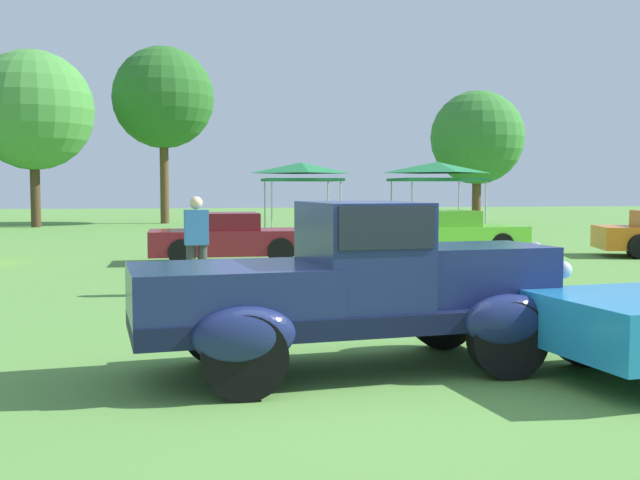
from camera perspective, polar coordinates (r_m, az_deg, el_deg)
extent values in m
plane|color=#568C3D|center=(7.50, 3.29, -10.28)|extent=(120.00, 120.00, 0.00)
cube|color=black|center=(7.67, 2.29, -5.69)|extent=(4.46, 1.95, 0.20)
cube|color=navy|center=(8.12, 10.95, -2.50)|extent=(1.72, 1.27, 0.60)
ellipsoid|color=silver|center=(8.53, 15.84, -2.41)|extent=(0.22, 0.54, 0.68)
cube|color=navy|center=(7.62, 3.13, -1.04)|extent=(1.19, 1.49, 1.04)
cube|color=black|center=(7.60, 3.14, 1.21)|extent=(1.10, 1.51, 0.40)
cube|color=navy|center=(7.32, -6.80, -3.80)|extent=(2.03, 1.62, 0.48)
ellipsoid|color=navy|center=(8.84, 9.14, -4.44)|extent=(0.96, 0.47, 0.52)
ellipsoid|color=navy|center=(7.58, 13.92, -5.91)|extent=(0.96, 0.47, 0.52)
ellipsoid|color=navy|center=(8.07, -7.67, -5.23)|extent=(0.96, 0.47, 0.52)
ellipsoid|color=navy|center=(6.67, -5.70, -7.17)|extent=(0.96, 0.47, 0.52)
sphere|color=silver|center=(8.92, 14.58, -1.59)|extent=(0.18, 0.18, 0.18)
sphere|color=silver|center=(8.19, 17.78, -2.15)|extent=(0.18, 0.18, 0.18)
cylinder|color=black|center=(8.87, 9.13, -5.59)|extent=(0.76, 0.24, 0.76)
cylinder|color=black|center=(7.62, 13.90, -7.24)|extent=(0.76, 0.24, 0.76)
cylinder|color=black|center=(8.10, -7.66, -6.49)|extent=(0.76, 0.24, 0.76)
cylinder|color=black|center=(6.70, -5.69, -8.68)|extent=(0.76, 0.24, 0.76)
cylinder|color=black|center=(8.37, 19.21, -6.68)|extent=(0.66, 0.20, 0.66)
cube|color=maroon|center=(18.79, -6.81, -0.14)|extent=(3.90, 1.74, 0.60)
cube|color=maroon|center=(18.75, -7.30, 1.37)|extent=(1.73, 1.47, 0.44)
cylinder|color=black|center=(18.15, -2.98, -0.83)|extent=(0.64, 0.22, 0.64)
cylinder|color=black|center=(17.99, -10.34, -0.94)|extent=(0.64, 0.22, 0.64)
cube|color=#60C62D|center=(20.60, 9.27, 0.20)|extent=(4.48, 2.17, 0.60)
cube|color=#4D9F24|center=(20.50, 8.85, 1.58)|extent=(2.05, 1.66, 0.44)
cylinder|color=black|center=(20.54, 13.45, -0.38)|extent=(0.64, 0.22, 0.64)
cylinder|color=black|center=(19.38, 6.81, -0.55)|extent=(0.64, 0.22, 0.64)
cylinder|color=black|center=(21.18, 22.81, -0.45)|extent=(0.64, 0.22, 0.64)
cylinder|color=#383838|center=(13.19, -9.66, -2.23)|extent=(0.16, 0.16, 0.86)
cylinder|color=#383838|center=(13.21, -8.80, -2.21)|extent=(0.16, 0.16, 0.86)
cube|color=#336BB2|center=(13.14, -9.26, 0.94)|extent=(0.42, 0.28, 0.60)
sphere|color=beige|center=(13.13, -9.28, 2.77)|extent=(0.22, 0.22, 0.22)
cylinder|color=#B7B7BC|center=(28.15, 0.60, 2.33)|extent=(0.05, 0.05, 2.05)
cylinder|color=#B7B7BC|center=(25.85, 1.54, 2.17)|extent=(0.05, 0.05, 2.05)
cylinder|color=#B7B7BC|center=(27.82, -4.17, 2.30)|extent=(0.05, 0.05, 2.05)
cylinder|color=#B7B7BC|center=(25.49, -3.65, 2.14)|extent=(0.05, 0.05, 2.05)
cube|color=#1E703D|center=(26.79, -1.42, 4.54)|extent=(2.61, 2.61, 0.10)
pyramid|color=#1E703D|center=(26.80, -1.42, 5.44)|extent=(2.56, 2.56, 0.38)
cylinder|color=#B7B7BC|center=(28.13, 10.38, 2.26)|extent=(0.05, 0.05, 2.05)
cylinder|color=#B7B7BC|center=(25.75, 12.33, 2.08)|extent=(0.05, 0.05, 2.05)
cylinder|color=#B7B7BC|center=(27.35, 5.36, 2.26)|extent=(0.05, 0.05, 2.05)
cylinder|color=#B7B7BC|center=(24.91, 6.89, 2.08)|extent=(0.05, 0.05, 2.05)
cube|color=#1E703D|center=(26.49, 8.77, 4.50)|extent=(2.83, 2.83, 0.10)
pyramid|color=#1E703D|center=(26.50, 8.78, 5.41)|extent=(2.77, 2.77, 0.38)
cylinder|color=#47331E|center=(37.25, -20.59, 3.86)|extent=(0.44, 0.44, 3.84)
sphere|color=#428938|center=(37.42, -20.72, 9.10)|extent=(5.45, 5.45, 5.45)
cylinder|color=brown|center=(39.35, -11.60, 4.82)|extent=(0.44, 0.44, 4.94)
sphere|color=#286623|center=(39.60, -11.68, 10.43)|extent=(5.09, 5.09, 5.09)
cylinder|color=brown|center=(38.55, 11.66, 3.42)|extent=(0.44, 0.44, 3.02)
sphere|color=#337A2D|center=(38.63, 11.72, 7.54)|extent=(4.61, 4.61, 4.61)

